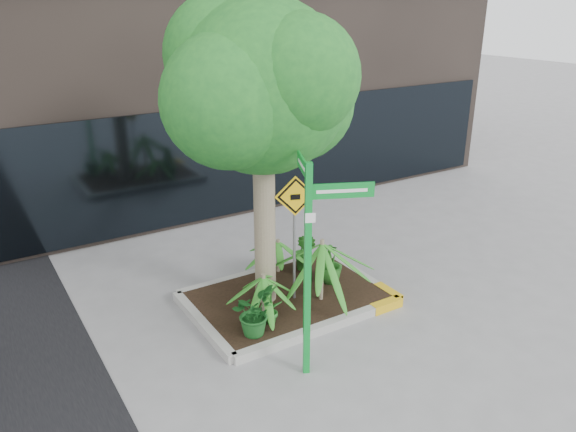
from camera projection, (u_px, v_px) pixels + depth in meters
ground at (287, 313)px, 9.45m from camera, size 80.00×80.00×0.00m
planter at (290, 297)px, 9.74m from camera, size 3.35×2.36×0.15m
tree at (262, 87)px, 8.33m from camera, size 3.39×3.01×5.08m
palm_front at (322, 243)px, 9.21m from camera, size 1.24×1.24×1.38m
palm_left at (263, 277)px, 8.92m from camera, size 0.79×0.79×0.88m
palm_back at (278, 242)px, 10.34m from camera, size 0.73×0.73×0.81m
shrub_a at (253, 312)px, 8.48m from camera, size 0.93×0.93×0.73m
shrub_b at (331, 262)px, 10.04m from camera, size 0.59×0.59×0.76m
shrub_c at (271, 303)px, 8.75m from camera, size 0.51×0.51×0.70m
shrub_d at (305, 251)px, 10.48m from camera, size 0.55×0.55×0.76m
street_sign_post at (311, 248)px, 7.34m from camera, size 0.84×1.13×3.07m
cattle_sign at (295, 218)px, 9.09m from camera, size 0.63×0.26×2.19m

